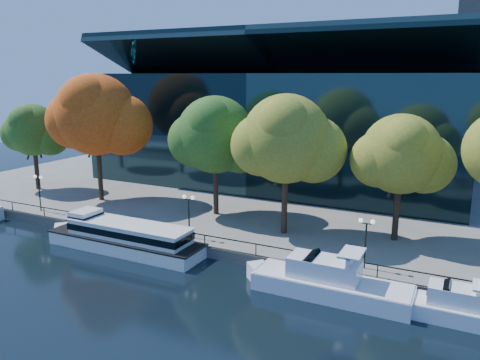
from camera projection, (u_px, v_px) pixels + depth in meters
The scene contains 15 objects.
ground at pixel (185, 269), 38.97m from camera, with size 160.00×160.00×0.00m, color black.
promenade at pixel (317, 179), 70.64m from camera, with size 90.00×67.08×1.00m.
railing at pixel (205, 235), 41.38m from camera, with size 88.20×0.08×0.99m.
convention_building at pixel (282, 127), 66.61m from camera, with size 50.00×24.57×21.43m.
tour_boat at pixel (121, 235), 43.05m from camera, with size 17.04×3.80×3.23m.
cruiser_near at pixel (325, 280), 34.19m from camera, with size 12.68×3.27×3.67m.
cruiser_far at pixel (457, 307), 30.61m from camera, with size 9.15×2.54×2.99m.
tree_0 at pixel (33, 131), 60.46m from camera, with size 8.39×6.88×11.22m.
tree_1 at pixel (97, 117), 54.46m from camera, with size 11.93×9.79×15.05m.
tree_2 at pixel (216, 136), 49.11m from camera, with size 10.21×8.37×12.76m.
tree_3 at pixel (287, 141), 42.84m from camera, with size 10.32×8.46×13.21m.
tree_4 at pixel (402, 156), 41.20m from camera, with size 8.90×7.30×11.55m.
lamp_0 at pixel (39, 185), 51.55m from camera, with size 1.26×0.36×4.03m.
lamp_1 at pixel (189, 206), 43.07m from camera, with size 1.26×0.36×4.03m.
lamp_2 at pixel (366, 232), 36.06m from camera, with size 1.26×0.36×4.03m.
Camera 1 is at (20.28, -30.55, 15.82)m, focal length 35.00 mm.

